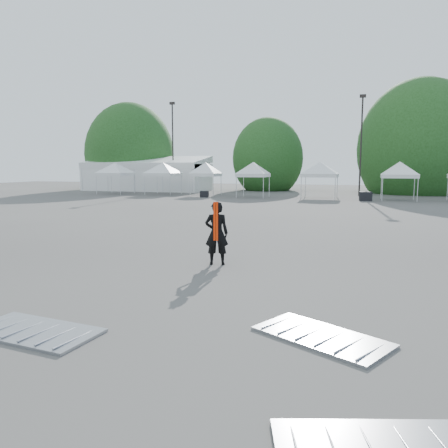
% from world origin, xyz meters
% --- Properties ---
extents(ground, '(120.00, 120.00, 0.00)m').
position_xyz_m(ground, '(0.00, 0.00, 0.00)').
color(ground, '#474442').
rests_on(ground, ground).
extents(marquee, '(15.00, 6.25, 4.23)m').
position_xyz_m(marquee, '(-22.00, 35.00, 1.97)').
color(marquee, white).
rests_on(marquee, ground).
extents(light_pole_west, '(0.60, 0.25, 10.30)m').
position_xyz_m(light_pole_west, '(-18.00, 34.00, 5.77)').
color(light_pole_west, black).
rests_on(light_pole_west, ground).
extents(light_pole_east, '(0.60, 0.25, 9.80)m').
position_xyz_m(light_pole_east, '(3.00, 32.00, 5.52)').
color(light_pole_east, black).
rests_on(light_pole_east, ground).
extents(tree_far_w, '(4.80, 4.80, 7.30)m').
position_xyz_m(tree_far_w, '(-26.00, 38.00, 4.54)').
color(tree_far_w, '#382314').
rests_on(tree_far_w, ground).
extents(tree_mid_w, '(4.16, 4.16, 6.33)m').
position_xyz_m(tree_mid_w, '(-8.00, 40.00, 3.93)').
color(tree_mid_w, '#382314').
rests_on(tree_mid_w, ground).
extents(tree_mid_e, '(5.12, 5.12, 7.79)m').
position_xyz_m(tree_mid_e, '(9.00, 39.00, 4.84)').
color(tree_mid_e, '#382314').
rests_on(tree_mid_e, ground).
extents(tent_a, '(4.32, 4.32, 3.88)m').
position_xyz_m(tent_a, '(-21.89, 27.75, 3.06)').
color(tent_a, silver).
rests_on(tent_a, ground).
extents(tent_b, '(4.37, 4.37, 3.88)m').
position_xyz_m(tent_b, '(-16.71, 28.65, 3.06)').
color(tent_b, silver).
rests_on(tent_b, ground).
extents(tent_c, '(3.75, 3.75, 3.88)m').
position_xyz_m(tent_c, '(-11.83, 28.33, 3.06)').
color(tent_c, silver).
rests_on(tent_c, ground).
extents(tent_d, '(3.92, 3.92, 3.88)m').
position_xyz_m(tent_d, '(-6.56, 27.03, 3.06)').
color(tent_d, silver).
rests_on(tent_d, ground).
extents(tent_e, '(4.52, 4.52, 3.88)m').
position_xyz_m(tent_e, '(-0.47, 28.07, 3.06)').
color(tent_e, silver).
rests_on(tent_e, ground).
extents(tent_f, '(4.15, 4.15, 3.88)m').
position_xyz_m(tent_f, '(6.30, 27.04, 3.06)').
color(tent_f, silver).
rests_on(tent_f, ground).
extents(man, '(0.78, 0.62, 1.87)m').
position_xyz_m(man, '(-0.51, -1.29, 0.94)').
color(man, black).
rests_on(man, ground).
extents(barrier_left, '(2.37, 1.35, 0.07)m').
position_xyz_m(barrier_left, '(-1.79, -7.34, 0.04)').
color(barrier_left, '#9B9EA2').
rests_on(barrier_left, ground).
extents(barrier_mid, '(2.46, 1.99, 0.07)m').
position_xyz_m(barrier_mid, '(2.99, -6.04, 0.03)').
color(barrier_mid, '#9B9EA2').
rests_on(barrier_mid, ground).
extents(crate_west, '(0.85, 0.71, 0.60)m').
position_xyz_m(crate_west, '(-11.00, 25.70, 0.30)').
color(crate_west, black).
rests_on(crate_west, ground).
extents(crate_mid, '(1.09, 0.90, 0.78)m').
position_xyz_m(crate_mid, '(3.62, 25.63, 0.39)').
color(crate_mid, black).
rests_on(crate_mid, ground).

